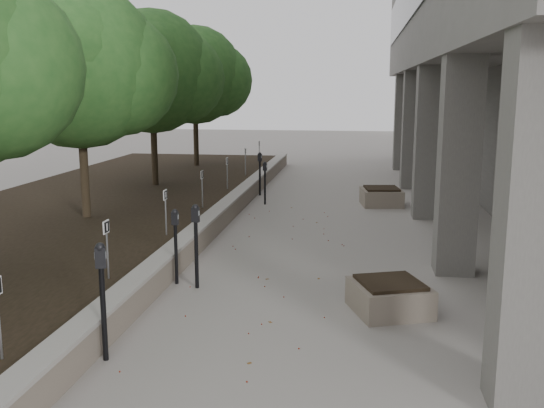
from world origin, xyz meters
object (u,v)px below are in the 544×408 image
Objects in this scene: parking_meter_2 at (196,247)px; planter_front at (390,296)px; parking_meter_3 at (176,247)px; parking_meter_1 at (103,302)px; crabapple_tree_3 at (80,101)px; crabapple_tree_5 at (195,96)px; parking_meter_4 at (265,183)px; planter_back at (381,196)px; parking_meter_5 at (260,174)px; crabapple_tree_4 at (152,98)px.

parking_meter_2 is 1.38× the size of planter_front.
parking_meter_3 is 1.26× the size of planter_front.
parking_meter_1 is 2.97m from parking_meter_2.
crabapple_tree_3 and crabapple_tree_5 have the same top height.
crabapple_tree_5 is at bearing 136.04° from parking_meter_4.
parking_meter_3 is (-0.42, 0.17, -0.06)m from parking_meter_2.
planter_back is at bearing 71.74° from parking_meter_2.
planter_back is (3.84, -1.16, -0.43)m from parking_meter_5.
parking_meter_1 is at bearing -108.97° from planter_back.
crabapple_tree_4 is 4.74× the size of planter_back.
planter_back is at bearing 4.59° from parking_meter_5.
parking_meter_1 reaches higher than planter_back.
crabapple_tree_4 is 5.05× the size of planter_front.
planter_front is at bearing -91.09° from planter_back.
planter_front is 8.90m from planter_back.
parking_meter_4 is 0.92× the size of parking_meter_5.
parking_meter_5 is (3.25, -4.25, -2.42)m from crabapple_tree_5.
parking_meter_2 is 8.89m from planter_back.
planter_front is at bearing -13.43° from parking_meter_3.
crabapple_tree_3 is at bearing 139.89° from parking_meter_2.
crabapple_tree_4 is 11.95m from planter_front.
parking_meter_1 is (3.26, -11.55, -2.35)m from crabapple_tree_4.
crabapple_tree_3 is at bearing -90.00° from crabapple_tree_4.
parking_meter_1 is 3.12m from parking_meter_3.
crabapple_tree_5 is 17.03m from parking_meter_1.
crabapple_tree_5 is (0.00, 5.00, 0.00)m from crabapple_tree_4.
parking_meter_2 is at bearing 63.59° from parking_meter_1.
crabapple_tree_3 is 4.02× the size of parking_meter_3.
crabapple_tree_5 is at bearing 142.65° from planter_back.
crabapple_tree_4 is at bearing -145.63° from parking_meter_5.
crabapple_tree_4 is at bearing 87.21° from parking_meter_1.
parking_meter_1 is 1.20× the size of parking_meter_4.
parking_meter_2 reaches higher than planter_front.
parking_meter_5 is 1.30× the size of planter_front.
parking_meter_2 is at bearing -112.66° from planter_back.
parking_meter_5 is (-0.40, 1.54, 0.06)m from parking_meter_4.
parking_meter_2 is (0.41, 2.95, -0.03)m from parking_meter_1.
crabapple_tree_3 is at bearing -117.18° from parking_meter_4.
parking_meter_3 is 9.18m from parking_meter_5.
crabapple_tree_4 reaches higher than parking_meter_5.
parking_meter_1 is 12.30m from parking_meter_5.
parking_meter_1 is (3.26, -6.55, -2.35)m from crabapple_tree_3.
crabapple_tree_4 reaches higher than planter_front.
crabapple_tree_3 is at bearing -98.09° from parking_meter_5.
parking_meter_4 is 3.48m from planter_back.
parking_meter_3 is 3.80m from planter_front.
planter_back is at bearing 88.91° from planter_front.
parking_meter_5 is 4.03m from planter_back.
crabapple_tree_3 reaches higher than parking_meter_5.
crabapple_tree_3 is 5.00m from crabapple_tree_4.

